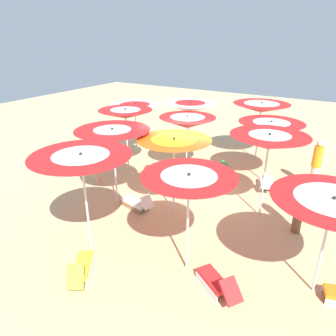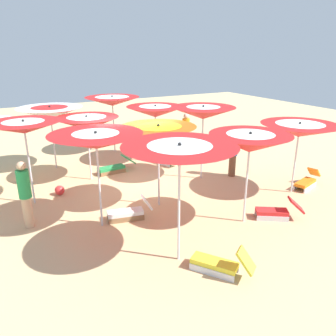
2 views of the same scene
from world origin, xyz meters
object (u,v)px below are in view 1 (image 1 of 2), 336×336
object	(u,v)px
beach_umbrella_4	(190,107)
beach_umbrella_9	(271,128)
beachgoer_0	(300,204)
beachgoer_1	(96,158)
beach_umbrella_7	(189,185)
beach_umbrella_10	(269,142)
beach_umbrella_11	(332,208)
lounger_0	(217,282)
beach_umbrella_1	(126,114)
beach_umbrella_3	(82,163)
beach_umbrella_5	(187,122)
lounger_5	(82,268)
beachgoer_2	(316,164)
lounger_3	(266,183)
lounger_2	(211,169)
beach_umbrella_0	(135,109)
beach_ball	(148,168)
lounger_1	(136,203)
beach_umbrella_6	(174,145)
beach_umbrella_8	(261,108)
beach_umbrella_2	(113,136)

from	to	relation	value
beach_umbrella_4	beach_umbrella_9	size ratio (longest dim) A/B	1.04
beachgoer_0	beachgoer_1	xyz separation A→B (m)	(-0.39, 6.71, 0.05)
beach_umbrella_7	beach_umbrella_9	distance (m)	5.50
beach_umbrella_10	beach_umbrella_11	distance (m)	2.97
beach_umbrella_11	lounger_0	xyz separation A→B (m)	(-1.04, 1.72, -1.76)
beach_umbrella_1	beach_umbrella_4	xyz separation A→B (m)	(2.82, -1.18, -0.15)
beach_umbrella_3	beach_umbrella_5	size ratio (longest dim) A/B	1.16
lounger_5	beach_umbrella_1	bearing A→B (deg)	-6.60
lounger_0	beachgoer_2	distance (m)	6.20
lounger_3	beachgoer_1	bearing A→B (deg)	97.75
lounger_0	lounger_2	size ratio (longest dim) A/B	0.85
beach_umbrella_0	lounger_3	world-z (taller)	beach_umbrella_0
beach_ball	beach_umbrella_3	bearing A→B (deg)	-162.32
beach_umbrella_1	beach_ball	xyz separation A→B (m)	(0.23, -0.77, -2.07)
beach_ball	beachgoer_2	bearing A→B (deg)	-72.23
beach_umbrella_9	lounger_3	distance (m)	1.87
beach_umbrella_10	beach_ball	bearing A→B (deg)	78.81
beach_umbrella_0	beach_umbrella_11	size ratio (longest dim) A/B	0.97
beach_umbrella_1	lounger_3	world-z (taller)	beach_umbrella_1
beach_umbrella_9	beachgoer_2	xyz separation A→B (m)	(0.30, -1.56, -1.07)
beach_umbrella_4	lounger_1	distance (m)	5.43
beach_umbrella_9	beach_umbrella_5	bearing A→B (deg)	103.49
beach_umbrella_4	beach_umbrella_6	bearing A→B (deg)	-157.64
beach_umbrella_9	lounger_5	size ratio (longest dim) A/B	1.82
beach_umbrella_11	beachgoer_1	xyz separation A→B (m)	(1.62, 7.44, -1.07)
beach_umbrella_0	beach_umbrella_11	distance (m)	9.50
beach_umbrella_11	lounger_5	xyz separation A→B (m)	(-2.15, 4.41, -1.76)
beach_umbrella_0	lounger_1	bearing A→B (deg)	-143.84
lounger_5	beachgoer_1	size ratio (longest dim) A/B	0.72
beach_umbrella_8	lounger_1	xyz separation A→B (m)	(-6.03, 1.85, -1.97)
lounger_1	beachgoer_1	xyz separation A→B (m)	(0.82, 2.33, 0.70)
beach_umbrella_9	beach_umbrella_11	distance (m)	5.28
beach_umbrella_3	beach_umbrella_4	distance (m)	7.28
beachgoer_1	beach_ball	world-z (taller)	beachgoer_1
beach_umbrella_0	lounger_5	world-z (taller)	beach_umbrella_0
beach_umbrella_1	beach_umbrella_5	bearing A→B (deg)	-62.21
beach_umbrella_5	beach_umbrella_11	size ratio (longest dim) A/B	0.98
beach_umbrella_6	lounger_5	size ratio (longest dim) A/B	1.90
beach_umbrella_7	beachgoer_1	bearing A→B (deg)	64.06
beach_umbrella_4	beach_umbrella_8	distance (m)	2.86
beach_umbrella_8	beach_umbrella_10	bearing A→B (deg)	-161.91
lounger_0	lounger_3	size ratio (longest dim) A/B	1.03
beach_umbrella_4	beach_umbrella_2	bearing A→B (deg)	-178.86
beach_umbrella_5	beach_ball	distance (m)	2.32
beach_umbrella_9	beach_umbrella_2	bearing A→B (deg)	138.34
beach_umbrella_5	lounger_5	world-z (taller)	beach_umbrella_5
beach_umbrella_4	beach_umbrella_0	bearing A→B (deg)	112.52
lounger_2	beachgoer_1	world-z (taller)	beachgoer_1
beach_umbrella_6	beach_umbrella_10	distance (m)	2.52
beach_umbrella_0	beach_umbrella_9	xyz separation A→B (m)	(-0.19, -5.81, 0.06)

